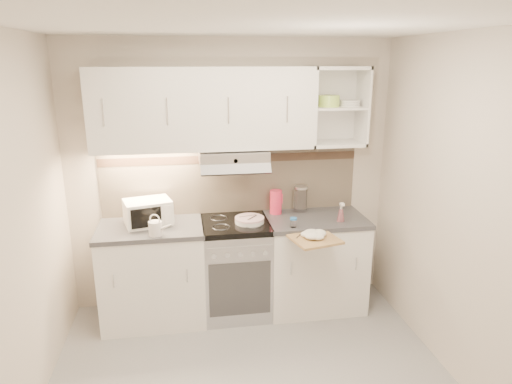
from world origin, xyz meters
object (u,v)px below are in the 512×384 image
spray_bottle (341,213)px  cutting_board (315,239)px  watering_can (156,228)px  pink_pitcher (276,202)px  glass_jar (301,199)px  electric_range (236,267)px  plate_stack (249,220)px  microwave (148,212)px

spray_bottle → cutting_board: 0.47m
watering_can → pink_pitcher: bearing=44.8°
glass_jar → watering_can: bearing=-162.5°
electric_range → spray_bottle: 1.09m
plate_stack → watering_can: bearing=-167.4°
glass_jar → cutting_board: (-0.04, -0.65, -0.16)m
pink_pitcher → electric_range: bearing=-165.9°
plate_stack → microwave: bearing=173.4°
plate_stack → pink_pitcher: pink_pitcher is taller
electric_range → plate_stack: plate_stack is taller
microwave → pink_pitcher: pink_pitcher is taller
microwave → glass_jar: glass_jar is taller
pink_pitcher → watering_can: bearing=-169.0°
plate_stack → electric_range: bearing=161.5°
spray_bottle → cutting_board: bearing=-135.7°
electric_range → spray_bottle: bearing=-8.2°
electric_range → pink_pitcher: 0.72m
electric_range → cutting_board: 0.87m
glass_jar → spray_bottle: bearing=-49.3°
watering_can → plate_stack: bearing=37.6°
microwave → spray_bottle: microwave is taller
glass_jar → spray_bottle: (0.29, -0.34, -0.05)m
electric_range → microwave: bearing=175.4°
watering_can → glass_jar: bearing=42.4°
microwave → watering_can: size_ratio=2.17×
microwave → watering_can: (0.08, -0.28, -0.04)m
microwave → cutting_board: (1.38, -0.51, -0.14)m
spray_bottle → glass_jar: bearing=131.3°
electric_range → watering_can: size_ratio=4.32×
pink_pitcher → spray_bottle: (0.53, -0.31, -0.04)m
watering_can → pink_pitcher: 1.16m
microwave → pink_pitcher: 1.18m
plate_stack → spray_bottle: bearing=-6.6°
microwave → watering_can: 0.30m
microwave → cutting_board: bearing=-35.1°
electric_range → watering_can: 0.89m
pink_pitcher → spray_bottle: size_ratio=1.21×
watering_can → plate_stack: size_ratio=0.79×
watering_can → cutting_board: 1.32m
glass_jar → microwave: bearing=-174.4°
watering_can → cutting_board: watering_can is taller
watering_can → plate_stack: 0.83m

